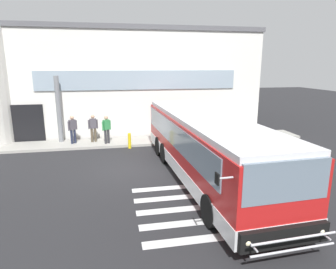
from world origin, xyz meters
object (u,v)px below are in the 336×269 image
(entry_support_column, at_px, (59,109))
(passenger_by_doorway, at_px, (93,127))
(passenger_at_curb_edge, at_px, (107,128))
(safety_bollard_yellow, at_px, (130,141))
(bus_main_foreground, at_px, (205,148))
(passenger_near_column, at_px, (72,128))

(entry_support_column, distance_m, passenger_by_doorway, 2.29)
(passenger_at_curb_edge, bearing_deg, entry_support_column, 160.39)
(passenger_by_doorway, height_order, safety_bollard_yellow, passenger_by_doorway)
(passenger_at_curb_edge, bearing_deg, bus_main_foreground, -55.84)
(bus_main_foreground, distance_m, passenger_near_column, 8.88)
(entry_support_column, xyz_separation_m, passenger_near_column, (0.78, -0.59, -1.02))
(passenger_at_curb_edge, bearing_deg, passenger_by_doorway, 146.61)
(bus_main_foreground, relative_size, passenger_at_curb_edge, 6.94)
(entry_support_column, xyz_separation_m, passenger_by_doorway, (1.97, -0.46, -1.06))
(passenger_by_doorway, distance_m, safety_bollard_yellow, 2.56)
(passenger_at_curb_edge, xyz_separation_m, safety_bollard_yellow, (1.28, -0.81, -0.63))
(bus_main_foreground, xyz_separation_m, passenger_near_column, (-6.10, 6.45, -0.22))
(passenger_at_curb_edge, relative_size, safety_bollard_yellow, 1.86)
(passenger_at_curb_edge, distance_m, safety_bollard_yellow, 1.64)
(bus_main_foreground, distance_m, passenger_by_doorway, 8.21)
(bus_main_foreground, height_order, passenger_at_curb_edge, bus_main_foreground)
(bus_main_foreground, bearing_deg, passenger_by_doorway, 126.72)
(bus_main_foreground, relative_size, passenger_near_column, 6.94)
(passenger_near_column, xyz_separation_m, passenger_at_curb_edge, (2.00, -0.40, -0.03))
(safety_bollard_yellow, bearing_deg, entry_support_column, 156.09)
(entry_support_column, xyz_separation_m, bus_main_foreground, (6.88, -7.04, -0.80))
(passenger_near_column, xyz_separation_m, safety_bollard_yellow, (3.28, -1.21, -0.66))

